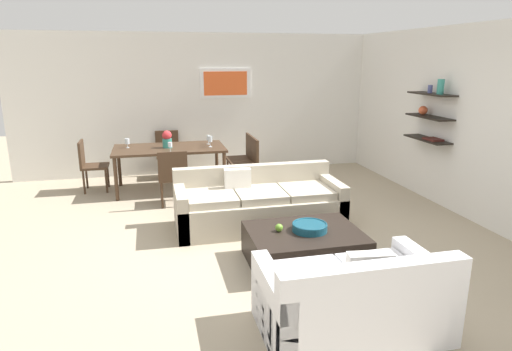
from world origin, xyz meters
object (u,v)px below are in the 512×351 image
object	(u,v)px
wine_glass_head	(168,136)
wine_glass_right_far	(208,138)
dining_table	(169,151)
dining_chair_foot	(173,174)
decorative_bowl	(310,227)
dining_chair_right_near	(249,160)
dining_chair_head	(168,151)
apple_on_coffee_table	(279,228)
centerpiece_vase	(167,139)
loveseat_white	(353,300)
dining_chair_right_far	(243,155)
sofa_beige	(258,205)
wine_glass_left_far	(127,142)
coffee_table	(304,247)
wine_glass_right_near	(210,139)
dining_chair_left_far	(89,162)
wine_glass_foot	(170,145)

from	to	relation	value
wine_glass_head	wine_glass_right_far	distance (m)	0.76
dining_table	dining_chair_foot	bearing A→B (deg)	-90.00
decorative_bowl	dining_chair_right_near	world-z (taller)	dining_chair_right_near
dining_chair_head	apple_on_coffee_table	bearing A→B (deg)	-76.01
dining_chair_head	centerpiece_vase	size ratio (longest dim) A/B	3.01
decorative_bowl	dining_chair_foot	size ratio (longest dim) A/B	0.44
loveseat_white	wine_glass_head	bearing A→B (deg)	104.06
dining_chair_head	loveseat_white	bearing A→B (deg)	-77.09
wine_glass_head	loveseat_white	bearing A→B (deg)	-75.94
dining_chair_right_far	decorative_bowl	bearing A→B (deg)	-89.73
sofa_beige	wine_glass_left_far	bearing A→B (deg)	129.31
coffee_table	dining_chair_right_near	xyz separation A→B (m)	(0.04, 3.05, 0.31)
dining_chair_right_far	wine_glass_head	xyz separation A→B (m)	(-1.35, 0.22, 0.37)
dining_chair_right_far	centerpiece_vase	xyz separation A→B (m)	(-1.37, -0.25, 0.39)
dining_table	wine_glass_right_near	xyz separation A→B (m)	(0.69, -0.12, 0.20)
wine_glass_right_far	wine_glass_head	bearing A→B (deg)	155.37
dining_chair_left_far	wine_glass_right_near	xyz separation A→B (m)	(2.04, -0.35, 0.38)
wine_glass_foot	centerpiece_vase	size ratio (longest dim) A/B	0.58
coffee_table	wine_glass_head	distance (m)	4.00
dining_chair_right_near	dining_chair_right_far	world-z (taller)	same
dining_chair_left_far	dining_chair_right_near	bearing A→B (deg)	-9.52
decorative_bowl	dining_chair_right_far	bearing A→B (deg)	90.27
dining_chair_right_far	wine_glass_right_near	distance (m)	0.83
dining_chair_head	wine_glass_foot	xyz separation A→B (m)	(-0.00, -1.35, 0.37)
dining_chair_head	sofa_beige	bearing A→B (deg)	-69.90
sofa_beige	wine_glass_head	distance (m)	2.77
dining_table	wine_glass_foot	distance (m)	0.48
dining_chair_head	dining_chair_left_far	distance (m)	1.51
dining_chair_head	dining_chair_foot	distance (m)	1.82
centerpiece_vase	wine_glass_right_near	bearing A→B (deg)	-8.24
dining_table	wine_glass_head	xyz separation A→B (m)	(0.00, 0.44, 0.19)
sofa_beige	wine_glass_left_far	xyz separation A→B (m)	(-1.77, 2.16, 0.57)
apple_on_coffee_table	wine_glass_head	xyz separation A→B (m)	(-1.03, 3.66, 0.45)
apple_on_coffee_table	loveseat_white	bearing A→B (deg)	-80.37
wine_glass_right_near	wine_glass_foot	bearing A→B (deg)	-155.37
dining_chair_foot	wine_glass_right_far	xyz separation A→B (m)	(0.69, 1.03, 0.36)
dining_table	dining_chair_head	distance (m)	0.93
dining_chair_right_far	coffee_table	bearing A→B (deg)	-90.62
loveseat_white	wine_glass_right_near	world-z (taller)	wine_glass_right_near
dining_chair_left_far	dining_chair_head	bearing A→B (deg)	26.91
dining_chair_right_near	dining_chair_left_far	world-z (taller)	same
coffee_table	dining_chair_right_far	world-z (taller)	dining_chair_right_far
wine_glass_foot	wine_glass_right_near	bearing A→B (deg)	24.63
dining_chair_foot	dining_chair_left_far	bearing A→B (deg)	139.87
dining_chair_foot	wine_glass_right_far	size ratio (longest dim) A/B	5.40
dining_table	wine_glass_head	bearing A→B (deg)	90.00
dining_chair_right_near	dining_chair_foot	world-z (taller)	same
coffee_table	apple_on_coffee_table	world-z (taller)	apple_on_coffee_table
dining_chair_left_far	wine_glass_left_far	bearing A→B (deg)	-8.84
apple_on_coffee_table	wine_glass_foot	size ratio (longest dim) A/B	0.51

